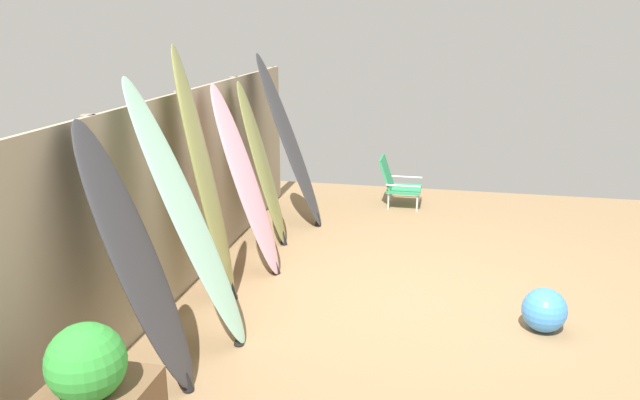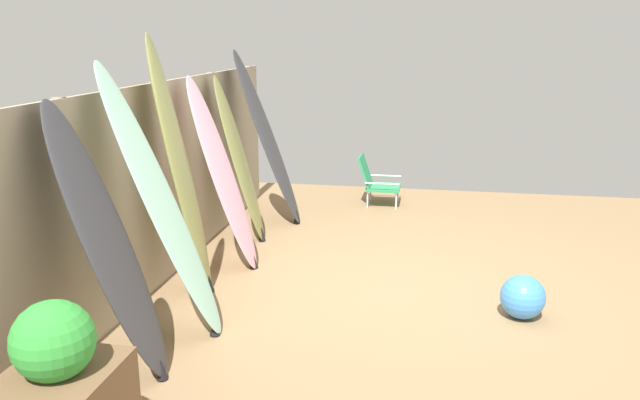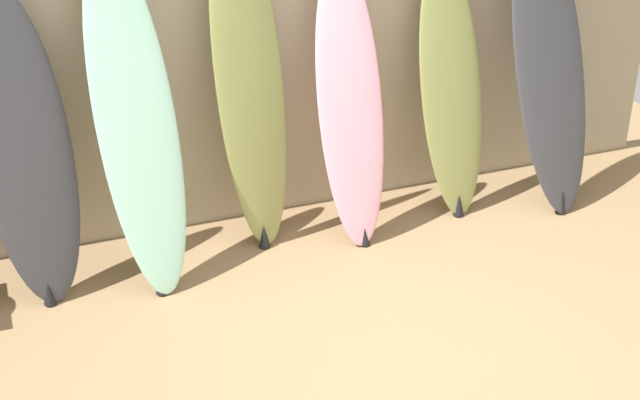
{
  "view_description": "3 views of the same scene",
  "coord_description": "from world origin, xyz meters",
  "px_view_note": "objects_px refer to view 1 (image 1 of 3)",
  "views": [
    {
      "loc": [
        -5.17,
        -0.34,
        2.42
      ],
      "look_at": [
        0.24,
        0.81,
        0.8
      ],
      "focal_mm": 35.0,
      "sensor_mm": 36.0,
      "label": 1
    },
    {
      "loc": [
        -5.18,
        -0.38,
        2.2
      ],
      "look_at": [
        -0.35,
        0.5,
        0.89
      ],
      "focal_mm": 35.0,
      "sensor_mm": 36.0,
      "label": 2
    },
    {
      "loc": [
        -1.89,
        -3.52,
        3.0
      ],
      "look_at": [
        -0.29,
        0.57,
        0.78
      ],
      "focal_mm": 50.0,
      "sensor_mm": 36.0,
      "label": 3
    }
  ],
  "objects_px": {
    "surfboard_pink_3": "(246,183)",
    "surfboard_charcoal_5": "(290,143)",
    "surfboard_charcoal_0": "(137,261)",
    "beach_chair": "(396,182)",
    "surfboard_olive_4": "(263,166)",
    "surfboard_olive_2": "(205,178)",
    "surfboard_seafoam_1": "(187,217)",
    "beach_ball": "(544,310)"
  },
  "relations": [
    {
      "from": "surfboard_seafoam_1",
      "to": "surfboard_olive_4",
      "type": "bearing_deg",
      "value": 2.75
    },
    {
      "from": "surfboard_olive_2",
      "to": "surfboard_pink_3",
      "type": "relative_size",
      "value": 1.21
    },
    {
      "from": "surfboard_charcoal_5",
      "to": "beach_chair",
      "type": "height_order",
      "value": "surfboard_charcoal_5"
    },
    {
      "from": "surfboard_seafoam_1",
      "to": "surfboard_olive_4",
      "type": "relative_size",
      "value": 1.13
    },
    {
      "from": "beach_chair",
      "to": "surfboard_charcoal_5",
      "type": "bearing_deg",
      "value": 141.8
    },
    {
      "from": "surfboard_charcoal_0",
      "to": "beach_chair",
      "type": "height_order",
      "value": "surfboard_charcoal_0"
    },
    {
      "from": "surfboard_charcoal_0",
      "to": "surfboard_charcoal_5",
      "type": "distance_m",
      "value": 3.58
    },
    {
      "from": "surfboard_charcoal_0",
      "to": "surfboard_charcoal_5",
      "type": "bearing_deg",
      "value": -1.34
    },
    {
      "from": "surfboard_olive_4",
      "to": "surfboard_olive_2",
      "type": "bearing_deg",
      "value": 177.49
    },
    {
      "from": "surfboard_seafoam_1",
      "to": "beach_ball",
      "type": "bearing_deg",
      "value": -74.57
    },
    {
      "from": "beach_chair",
      "to": "beach_ball",
      "type": "bearing_deg",
      "value": -146.05
    },
    {
      "from": "surfboard_pink_3",
      "to": "surfboard_charcoal_5",
      "type": "xyz_separation_m",
      "value": [
        1.52,
        -0.04,
        0.1
      ]
    },
    {
      "from": "beach_chair",
      "to": "beach_ball",
      "type": "height_order",
      "value": "beach_chair"
    },
    {
      "from": "surfboard_olive_2",
      "to": "beach_ball",
      "type": "bearing_deg",
      "value": -90.63
    },
    {
      "from": "surfboard_olive_2",
      "to": "beach_chair",
      "type": "bearing_deg",
      "value": -22.81
    },
    {
      "from": "surfboard_pink_3",
      "to": "beach_chair",
      "type": "height_order",
      "value": "surfboard_pink_3"
    },
    {
      "from": "beach_chair",
      "to": "surfboard_pink_3",
      "type": "bearing_deg",
      "value": 164.35
    },
    {
      "from": "surfboard_charcoal_0",
      "to": "surfboard_seafoam_1",
      "type": "height_order",
      "value": "surfboard_seafoam_1"
    },
    {
      "from": "surfboard_seafoam_1",
      "to": "beach_ball",
      "type": "relative_size",
      "value": 5.75
    },
    {
      "from": "surfboard_seafoam_1",
      "to": "surfboard_pink_3",
      "type": "xyz_separation_m",
      "value": [
        1.41,
        0.02,
        -0.1
      ]
    },
    {
      "from": "surfboard_seafoam_1",
      "to": "surfboard_charcoal_0",
      "type": "bearing_deg",
      "value": 174.07
    },
    {
      "from": "surfboard_charcoal_0",
      "to": "surfboard_seafoam_1",
      "type": "bearing_deg",
      "value": -5.93
    },
    {
      "from": "surfboard_olive_2",
      "to": "surfboard_charcoal_5",
      "type": "height_order",
      "value": "surfboard_olive_2"
    },
    {
      "from": "surfboard_charcoal_5",
      "to": "beach_ball",
      "type": "relative_size",
      "value": 5.77
    },
    {
      "from": "surfboard_seafoam_1",
      "to": "surfboard_pink_3",
      "type": "bearing_deg",
      "value": 0.86
    },
    {
      "from": "surfboard_olive_2",
      "to": "beach_ball",
      "type": "relative_size",
      "value": 6.28
    },
    {
      "from": "surfboard_charcoal_5",
      "to": "surfboard_seafoam_1",
      "type": "bearing_deg",
      "value": 179.7
    },
    {
      "from": "surfboard_seafoam_1",
      "to": "surfboard_olive_2",
      "type": "bearing_deg",
      "value": 12.47
    },
    {
      "from": "surfboard_pink_3",
      "to": "surfboard_charcoal_0",
      "type": "bearing_deg",
      "value": 178.7
    },
    {
      "from": "surfboard_charcoal_5",
      "to": "beach_chair",
      "type": "relative_size",
      "value": 3.13
    },
    {
      "from": "surfboard_charcoal_0",
      "to": "surfboard_olive_4",
      "type": "height_order",
      "value": "surfboard_charcoal_0"
    },
    {
      "from": "surfboard_charcoal_5",
      "to": "beach_ball",
      "type": "height_order",
      "value": "surfboard_charcoal_5"
    },
    {
      "from": "surfboard_charcoal_0",
      "to": "beach_chair",
      "type": "bearing_deg",
      "value": -15.1
    },
    {
      "from": "surfboard_olive_2",
      "to": "beach_chair",
      "type": "height_order",
      "value": "surfboard_olive_2"
    },
    {
      "from": "surfboard_seafoam_1",
      "to": "surfboard_charcoal_5",
      "type": "relative_size",
      "value": 1.0
    },
    {
      "from": "surfboard_seafoam_1",
      "to": "surfboard_charcoal_5",
      "type": "bearing_deg",
      "value": -0.3
    },
    {
      "from": "surfboard_charcoal_5",
      "to": "beach_ball",
      "type": "bearing_deg",
      "value": -129.45
    },
    {
      "from": "surfboard_olive_4",
      "to": "beach_chair",
      "type": "bearing_deg",
      "value": -36.0
    },
    {
      "from": "surfboard_seafoam_1",
      "to": "surfboard_pink_3",
      "type": "distance_m",
      "value": 1.41
    },
    {
      "from": "surfboard_olive_4",
      "to": "surfboard_charcoal_5",
      "type": "bearing_deg",
      "value": -9.74
    },
    {
      "from": "surfboard_olive_2",
      "to": "surfboard_olive_4",
      "type": "relative_size",
      "value": 1.24
    },
    {
      "from": "surfboard_pink_3",
      "to": "surfboard_charcoal_5",
      "type": "bearing_deg",
      "value": -1.38
    }
  ]
}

